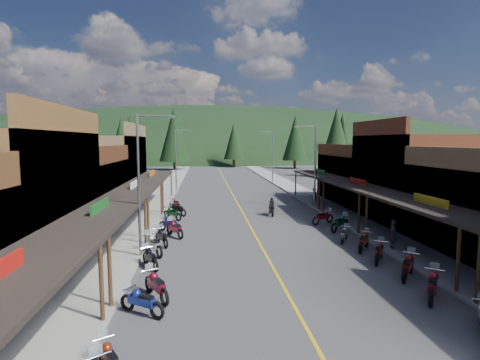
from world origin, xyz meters
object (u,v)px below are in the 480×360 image
object	(u,v)px
shop_east_3	(366,179)
bike_east_8	(323,217)
bike_west_5	(153,244)
pedestrian_east_b	(314,196)
bike_west_8	(170,223)
bike_east_6	(344,234)
streetlight_1	(177,157)
rider_on_bike	(271,208)
pine_4	(295,138)
pedestrian_east_a	(393,234)
shop_east_2	(418,178)
bike_east_7	(340,222)
pine_11	(336,137)
bike_west_3	(156,284)
bike_east_2	(433,284)
pine_1	(121,138)
pine_8	(96,144)
pine_3	(234,141)
streetlight_2	(314,163)
pine_7	(95,138)
bike_east_4	(379,251)
bike_west_10	(177,209)
bike_west_2	(142,300)
bike_east_5	(364,240)
bike_west_6	(162,236)
streetlight_3	(272,154)
pine_6	(399,141)
bike_west_11	(175,203)
bike_west_4	(150,257)
shop_west_3	(100,172)
pine_2	(174,134)
pine_5	(342,135)
pine_0	(41,141)
bike_west_1	(109,358)
streetlight_0	(141,179)
bike_west_7	(175,228)
pine_10	(131,140)
shop_west_2	(65,195)
pine_9	(343,142)

from	to	relation	value
shop_east_3	bike_east_8	xyz separation A→B (m)	(-7.97, -9.98, -1.91)
bike_west_5	pedestrian_east_b	bearing A→B (deg)	15.51
bike_west_8	bike_east_6	xyz separation A→B (m)	(11.55, -3.94, -0.04)
streetlight_1	rider_on_bike	xyz separation A→B (m)	(9.32, -16.84, -3.81)
pine_4	pedestrian_east_a	distance (m)	67.07
shop_east_2	bike_east_7	world-z (taller)	shop_east_2
pine_11	bike_east_6	world-z (taller)	pine_11
bike_west_3	bike_east_2	distance (m)	11.45
pine_1	pedestrian_east_a	bearing A→B (deg)	-67.37
streetlight_1	pine_8	distance (m)	23.51
pine_3	bike_west_8	xyz separation A→B (m)	(-10.00, -65.87, -5.90)
streetlight_2	pedestrian_east_a	world-z (taller)	streetlight_2
pedestrian_east_a	pine_7	bearing A→B (deg)	-149.07
bike_west_5	bike_east_4	size ratio (longest dim) A/B	1.08
pine_11	bike_west_10	world-z (taller)	pine_11
streetlight_1	bike_east_4	bearing A→B (deg)	-66.78
pine_11	streetlight_2	bearing A→B (deg)	-113.51
bike_west_2	bike_east_5	distance (m)	13.95
streetlight_1	bike_west_5	size ratio (longest dim) A/B	3.48
pine_3	pedestrian_east_b	size ratio (longest dim) A/B	6.47
shop_east_2	pedestrian_east_a	world-z (taller)	shop_east_2
streetlight_1	bike_west_6	bearing A→B (deg)	-88.31
shop_east_2	pine_3	size ratio (longest dim) A/B	0.99
streetlight_3	pine_6	distance (m)	51.82
shop_east_3	bike_west_11	xyz separation A→B (m)	(-20.06, -2.38, -1.93)
bike_west_4	rider_on_bike	distance (m)	15.57
pine_4	pine_7	world-z (taller)	same
shop_west_3	streetlight_2	world-z (taller)	shop_west_3
bike_west_4	rider_on_bike	size ratio (longest dim) A/B	0.94
pine_3	bike_east_2	size ratio (longest dim) A/B	4.74
streetlight_1	pine_2	bearing A→B (deg)	94.84
pine_5	bike_east_2	distance (m)	89.65
bike_east_6	pine_7	bearing A→B (deg)	145.70
streetlight_1	pine_3	world-z (taller)	pine_3
pine_0	bike_west_1	distance (m)	85.87
bike_west_1	streetlight_0	bearing A→B (deg)	63.86
streetlight_3	bike_west_1	bearing A→B (deg)	-105.73
bike_east_8	streetlight_3	bearing A→B (deg)	149.55
bike_west_7	rider_on_bike	distance (m)	10.36
pine_6	pine_11	xyz separation A→B (m)	(-26.00, -26.00, 0.70)
pine_0	pine_10	xyz separation A→B (m)	(22.00, -12.00, 0.30)
streetlight_2	shop_west_2	bearing A→B (deg)	-163.08
bike_west_11	streetlight_3	bearing A→B (deg)	25.43
pine_3	bike_west_1	distance (m)	83.56
pine_9	bike_east_4	size ratio (longest dim) A/B	5.09
pine_8	pine_9	distance (m)	46.27
pine_1	bike_west_3	size ratio (longest dim) A/B	5.52
pine_8	pine_1	bearing A→B (deg)	93.81
bike_west_5	bike_west_7	xyz separation A→B (m)	(0.94, 3.96, -0.02)
pine_8	bike_east_8	bearing A→B (deg)	-54.31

